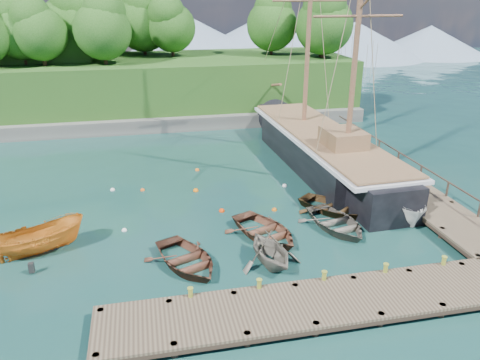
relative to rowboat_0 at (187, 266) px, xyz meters
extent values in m
plane|color=#163732|center=(3.84, 1.70, 0.00)|extent=(160.00, 160.00, 0.00)
cube|color=#453629|center=(5.84, -4.80, 0.54)|extent=(20.00, 3.20, 0.12)
cube|color=black|center=(5.84, -4.80, 0.38)|extent=(20.00, 3.20, 0.20)
cylinder|color=black|center=(-3.86, -3.50, 0.05)|extent=(0.28, 0.28, 1.10)
cube|color=#453629|center=(15.34, 8.70, 0.54)|extent=(3.20, 24.00, 0.12)
cube|color=black|center=(15.34, 8.70, 0.38)|extent=(3.20, 24.00, 0.20)
cylinder|color=black|center=(14.04, -3.00, 0.05)|extent=(0.28, 0.28, 1.10)
cylinder|color=black|center=(14.04, 20.40, 0.05)|extent=(0.28, 0.28, 1.10)
cylinder|color=black|center=(16.64, 20.40, 0.05)|extent=(0.28, 0.28, 1.10)
cylinder|color=olive|center=(-0.16, -3.40, 0.00)|extent=(0.26, 0.26, 0.45)
cylinder|color=olive|center=(2.84, -3.40, 0.00)|extent=(0.26, 0.26, 0.45)
cylinder|color=olive|center=(5.84, -3.40, 0.00)|extent=(0.26, 0.26, 0.45)
cylinder|color=olive|center=(8.84, -3.40, 0.00)|extent=(0.26, 0.26, 0.45)
cylinder|color=olive|center=(11.84, -3.40, 0.00)|extent=(0.26, 0.26, 0.45)
imported|color=#543022|center=(0.00, 0.00, 0.00)|extent=(4.79, 5.50, 0.95)
imported|color=#6D685B|center=(4.08, -0.70, 0.00)|extent=(3.73, 4.12, 1.89)
imported|color=brown|center=(4.56, 2.07, 0.00)|extent=(4.95, 5.65, 0.97)
imported|color=#615C51|center=(8.79, 2.16, 0.00)|extent=(4.20, 5.19, 0.95)
imported|color=#51371B|center=(9.48, 4.20, 0.00)|extent=(5.26, 5.47, 0.92)
imported|color=orange|center=(-7.24, 2.83, 0.00)|extent=(4.91, 3.27, 1.78)
imported|color=silver|center=(13.36, 2.53, 0.00)|extent=(2.57, 4.57, 1.67)
cube|color=black|center=(11.74, 12.09, 0.80)|extent=(5.60, 15.59, 3.20)
cube|color=black|center=(11.35, 21.99, 0.80)|extent=(2.94, 4.95, 2.88)
cube|color=black|center=(12.08, 3.29, 0.80)|extent=(3.65, 4.10, 3.04)
cube|color=silver|center=(11.74, 12.09, 2.35)|extent=(5.84, 20.43, 0.25)
cube|color=brown|center=(11.74, 12.09, 2.60)|extent=(5.37, 19.98, 0.12)
cube|color=brown|center=(11.87, 8.79, 3.20)|extent=(2.62, 3.10, 1.20)
cylinder|color=brown|center=(11.21, 25.59, 3.80)|extent=(0.51, 6.90, 1.69)
cylinder|color=brown|center=(11.58, 16.05, 11.11)|extent=(0.36, 0.36, 17.01)
cylinder|color=brown|center=(11.89, 8.13, 10.43)|extent=(0.36, 0.36, 15.65)
cylinder|color=#8C7A59|center=(11.34, 22.32, 11.36)|extent=(0.51, 11.75, 9.88)
sphere|color=white|center=(-3.08, 4.36, 0.00)|extent=(0.30, 0.30, 0.30)
sphere|color=orange|center=(1.58, 9.19, 0.00)|extent=(0.36, 0.36, 0.36)
sphere|color=#E93804|center=(2.77, 5.70, 0.00)|extent=(0.36, 0.36, 0.36)
sphere|color=white|center=(7.74, 8.71, 0.00)|extent=(0.34, 0.34, 0.34)
sphere|color=orange|center=(-1.96, 10.03, 0.00)|extent=(0.30, 0.30, 0.30)
sphere|color=orange|center=(2.17, 13.08, 0.00)|extent=(0.33, 0.33, 0.33)
sphere|color=silver|center=(-3.97, 10.49, 0.00)|extent=(0.33, 0.33, 0.33)
sphere|color=orange|center=(5.98, 5.17, 0.00)|extent=(0.32, 0.32, 0.32)
cube|color=#474744|center=(-4.16, 25.70, 0.60)|extent=(50.00, 4.00, 1.40)
cube|color=#2A501A|center=(-4.16, 31.70, 3.00)|extent=(50.00, 14.00, 6.00)
cylinder|color=#382616|center=(-12.27, 29.81, 6.70)|extent=(0.36, 0.36, 1.40)
sphere|color=#194E14|center=(-12.27, 29.81, 9.10)|extent=(5.42, 5.42, 5.42)
cylinder|color=#382616|center=(-10.34, 28.51, 6.70)|extent=(0.36, 0.36, 1.40)
sphere|color=#194E14|center=(-10.34, 28.51, 8.96)|extent=(5.02, 5.02, 5.02)
cylinder|color=#382616|center=(17.74, 28.35, 6.70)|extent=(0.36, 0.36, 1.40)
sphere|color=#194E14|center=(17.74, 28.35, 9.30)|extent=(6.00, 6.00, 6.00)
cylinder|color=#382616|center=(2.23, 32.92, 6.70)|extent=(0.36, 0.36, 1.40)
sphere|color=#194E14|center=(2.23, 32.92, 9.00)|extent=(5.13, 5.13, 5.13)
cylinder|color=#382616|center=(-6.32, 31.90, 6.70)|extent=(0.36, 0.36, 1.40)
sphere|color=#194E14|center=(-6.32, 31.90, 9.24)|extent=(5.82, 5.82, 5.82)
cylinder|color=#382616|center=(-0.74, 35.05, 6.70)|extent=(0.36, 0.36, 1.40)
sphere|color=#194E14|center=(-0.74, 35.05, 9.32)|extent=(6.05, 6.05, 6.05)
cylinder|color=#382616|center=(17.93, 29.35, 6.70)|extent=(0.36, 0.36, 1.40)
sphere|color=#194E14|center=(17.93, 29.35, 8.87)|extent=(4.77, 4.77, 4.77)
cylinder|color=#382616|center=(-4.67, 28.25, 6.70)|extent=(0.36, 0.36, 1.40)
sphere|color=#194E14|center=(-4.67, 28.25, 9.11)|extent=(5.47, 5.47, 5.47)
cylinder|color=#382616|center=(13.11, 32.09, 6.70)|extent=(0.36, 0.36, 1.40)
sphere|color=#194E14|center=(13.11, 32.09, 9.14)|extent=(5.55, 5.55, 5.55)
cylinder|color=#382616|center=(-6.18, 39.46, 6.70)|extent=(0.36, 0.36, 1.40)
sphere|color=#194E14|center=(-6.18, 39.46, 9.39)|extent=(6.25, 6.25, 6.25)
cylinder|color=#382616|center=(-14.07, 33.10, 6.70)|extent=(0.36, 0.36, 1.40)
sphere|color=#194E14|center=(-14.07, 33.10, 9.12)|extent=(5.47, 5.47, 5.47)
cylinder|color=#382616|center=(-1.89, 40.07, 6.70)|extent=(0.36, 0.36, 1.40)
sphere|color=#194E14|center=(-1.89, 40.07, 9.26)|extent=(5.89, 5.89, 5.89)
cylinder|color=#382616|center=(-8.06, 32.72, 6.70)|extent=(0.36, 0.36, 1.40)
sphere|color=#194E14|center=(-8.06, 32.72, 9.33)|extent=(6.08, 6.08, 6.08)
cone|color=#728CA5|center=(23.84, 71.70, 4.50)|extent=(36.00, 36.00, 9.00)
cone|color=#728CA5|center=(41.84, 71.70, 3.50)|extent=(28.00, 28.00, 7.00)
cone|color=#728CA5|center=(8.84, 71.70, 4.00)|extent=(32.00, 32.00, 8.00)
cone|color=#728CA5|center=(58.84, 71.70, 3.00)|extent=(24.00, 24.00, 6.00)
camera|label=1|loc=(-1.55, -19.99, 12.63)|focal=35.00mm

